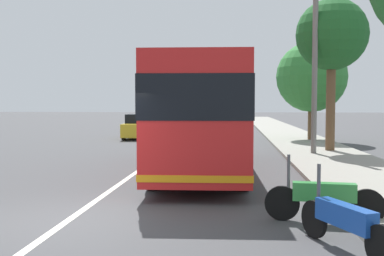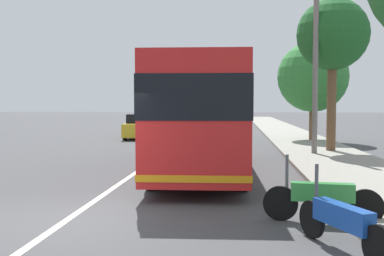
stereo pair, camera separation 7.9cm
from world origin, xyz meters
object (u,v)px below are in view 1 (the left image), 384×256
(coach_bus, at_px, (201,112))
(roadside_tree_far_block, at_px, (311,77))
(car_far_distant, at_px, (141,127))
(car_ahead_same_lane, at_px, (175,122))
(roadside_tree_mid_block, at_px, (332,36))
(motorcycle_mid_row, at_px, (344,221))
(motorcycle_angled, at_px, (323,197))
(utility_pole, at_px, (315,74))

(coach_bus, height_order, roadside_tree_far_block, roadside_tree_far_block)
(car_far_distant, relative_size, car_ahead_same_lane, 1.09)
(coach_bus, height_order, roadside_tree_mid_block, roadside_tree_mid_block)
(coach_bus, bearing_deg, motorcycle_mid_row, -163.24)
(motorcycle_angled, bearing_deg, motorcycle_mid_row, 95.16)
(car_far_distant, xyz_separation_m, car_ahead_same_lane, (10.93, -0.86, -0.09))
(car_far_distant, bearing_deg, roadside_tree_mid_block, 49.60)
(coach_bus, xyz_separation_m, car_far_distant, (13.74, 4.97, -1.22))
(car_far_distant, relative_size, roadside_tree_far_block, 0.76)
(motorcycle_angled, distance_m, utility_pole, 11.39)
(car_ahead_same_lane, xyz_separation_m, roadside_tree_far_block, (-12.60, -9.75, 3.17))
(roadside_tree_far_block, bearing_deg, car_ahead_same_lane, 37.74)
(motorcycle_mid_row, height_order, roadside_tree_far_block, roadside_tree_far_block)
(motorcycle_angled, xyz_separation_m, roadside_tree_mid_block, (12.08, -2.69, 4.82))
(coach_bus, distance_m, motorcycle_angled, 6.92)
(car_ahead_same_lane, bearing_deg, motorcycle_angled, 15.17)
(roadside_tree_mid_block, xyz_separation_m, utility_pole, (-1.24, 0.95, -1.76))
(motorcycle_mid_row, bearing_deg, roadside_tree_far_block, -32.72)
(coach_bus, xyz_separation_m, motorcycle_mid_row, (-7.87, -2.74, -1.50))
(coach_bus, distance_m, car_ahead_same_lane, 25.05)
(car_ahead_same_lane, bearing_deg, roadside_tree_far_block, 40.36)
(roadside_tree_far_block, bearing_deg, utility_pole, 171.23)
(car_far_distant, distance_m, roadside_tree_far_block, 11.18)
(car_far_distant, bearing_deg, utility_pole, 42.75)
(roadside_tree_far_block, bearing_deg, roadside_tree_mid_block, 178.22)
(roadside_tree_mid_block, bearing_deg, coach_bus, 137.28)
(motorcycle_mid_row, distance_m, roadside_tree_mid_block, 14.86)
(roadside_tree_mid_block, bearing_deg, car_far_distant, 53.09)
(car_far_distant, xyz_separation_m, roadside_tree_mid_block, (-7.83, -10.42, 4.55))
(motorcycle_mid_row, xyz_separation_m, roadside_tree_mid_block, (13.78, -2.72, 4.83))
(coach_bus, relative_size, car_ahead_same_lane, 2.50)
(roadside_tree_far_block, bearing_deg, coach_bus, 154.93)
(motorcycle_mid_row, bearing_deg, roadside_tree_mid_block, -35.58)
(car_ahead_same_lane, xyz_separation_m, roadside_tree_mid_block, (-18.76, -9.56, 4.65))
(coach_bus, xyz_separation_m, motorcycle_angled, (-6.16, -2.77, -1.48))
(motorcycle_mid_row, height_order, motorcycle_angled, motorcycle_angled)
(roadside_tree_mid_block, bearing_deg, motorcycle_angled, 167.43)
(motorcycle_mid_row, distance_m, car_ahead_same_lane, 33.26)
(motorcycle_mid_row, xyz_separation_m, motorcycle_angled, (1.71, -0.03, 0.01))
(coach_bus, xyz_separation_m, roadside_tree_far_block, (12.07, -5.65, 1.86))
(coach_bus, distance_m, roadside_tree_far_block, 13.46)
(roadside_tree_far_block, bearing_deg, motorcycle_angled, 171.02)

